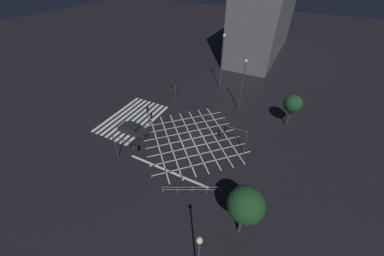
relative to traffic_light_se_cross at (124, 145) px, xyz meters
The scene contains 13 objects.
ground_plane 9.53m from the traffic_light_se_cross, 145.50° to the left, with size 200.00×200.00×0.00m, color black.
road_markings 7.85m from the traffic_light_se_cross, behind, with size 16.23×22.18×0.01m.
traffic_light_se_cross is the anchor object (origin of this frame).
traffic_light_median_north 13.43m from the traffic_light_se_cross, 126.52° to the left, with size 0.36×3.10×3.74m.
traffic_light_median_south 7.42m from the traffic_light_se_cross, 165.43° to the right, with size 0.36×0.39×3.52m.
traffic_light_sw_main 14.87m from the traffic_light_se_cross, behind, with size 0.39×0.36×3.32m.
traffic_light_sw_cross 15.36m from the traffic_light_se_cross, behind, with size 0.36×0.39×4.58m.
street_lamp_west 23.42m from the traffic_light_se_cross, behind, with size 0.53×0.53×10.15m.
street_lamp_far 19.64m from the traffic_light_se_cross, 153.12° to the left, with size 0.50×0.50×8.76m.
street_tree_near 15.17m from the traffic_light_se_cross, 81.94° to the left, with size 3.14×3.14×6.04m.
street_tree_far 23.67m from the traffic_light_se_cross, 135.78° to the left, with size 2.60×2.60×5.04m.
waiting_car 6.09m from the traffic_light_se_cross, 147.69° to the right, with size 1.82×4.52×1.34m.
pedestrian_railing 9.44m from the traffic_light_se_cross, 87.41° to the left, with size 2.91×5.65×1.05m.
Camera 1 is at (20.11, 10.26, 20.20)m, focal length 20.00 mm.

